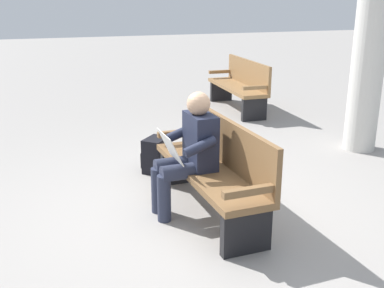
{
  "coord_description": "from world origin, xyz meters",
  "views": [
    {
      "loc": [
        -3.86,
        1.44,
        2.03
      ],
      "look_at": [
        0.04,
        0.15,
        0.7
      ],
      "focal_mm": 43.59,
      "sensor_mm": 36.0,
      "label": 1
    }
  ],
  "objects_px": {
    "bench_near": "(215,167)",
    "person_seated": "(189,150)",
    "support_pillar": "(375,6)",
    "bench_far": "(240,85)",
    "backpack": "(156,155)"
  },
  "relations": [
    {
      "from": "backpack",
      "to": "support_pillar",
      "type": "bearing_deg",
      "value": -90.89
    },
    {
      "from": "backpack",
      "to": "bench_near",
      "type": "bearing_deg",
      "value": -167.13
    },
    {
      "from": "bench_near",
      "to": "bench_far",
      "type": "bearing_deg",
      "value": -29.71
    },
    {
      "from": "person_seated",
      "to": "support_pillar",
      "type": "bearing_deg",
      "value": -70.93
    },
    {
      "from": "bench_near",
      "to": "backpack",
      "type": "relative_size",
      "value": 4.4
    },
    {
      "from": "bench_near",
      "to": "person_seated",
      "type": "height_order",
      "value": "person_seated"
    },
    {
      "from": "bench_near",
      "to": "bench_far",
      "type": "distance_m",
      "value": 4.26
    },
    {
      "from": "bench_far",
      "to": "support_pillar",
      "type": "distance_m",
      "value": 3.04
    },
    {
      "from": "bench_near",
      "to": "bench_far",
      "type": "xyz_separation_m",
      "value": [
        3.79,
        -1.95,
        0.0
      ]
    },
    {
      "from": "person_seated",
      "to": "support_pillar",
      "type": "height_order",
      "value": "support_pillar"
    },
    {
      "from": "backpack",
      "to": "support_pillar",
      "type": "distance_m",
      "value": 3.31
    },
    {
      "from": "bench_far",
      "to": "person_seated",
      "type": "bearing_deg",
      "value": 151.22
    },
    {
      "from": "bench_far",
      "to": "support_pillar",
      "type": "bearing_deg",
      "value": -164.95
    },
    {
      "from": "bench_near",
      "to": "support_pillar",
      "type": "distance_m",
      "value": 3.16
    },
    {
      "from": "person_seated",
      "to": "bench_far",
      "type": "bearing_deg",
      "value": -32.94
    }
  ]
}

